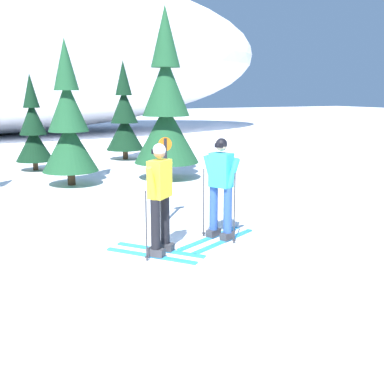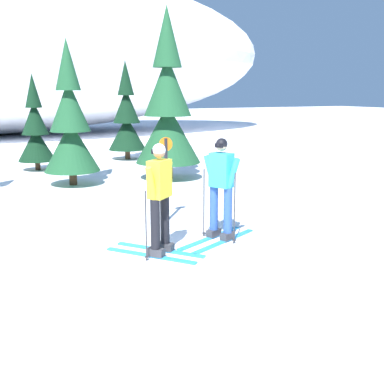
# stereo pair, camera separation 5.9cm
# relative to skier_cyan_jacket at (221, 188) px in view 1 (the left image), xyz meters

# --- Properties ---
(ground_plane) EXTENTS (120.00, 120.00, 0.00)m
(ground_plane) POSITION_rel_skier_cyan_jacket_xyz_m (-1.73, -0.59, -0.94)
(ground_plane) COLOR white
(skier_cyan_jacket) EXTENTS (1.74, 1.10, 1.81)m
(skier_cyan_jacket) POSITION_rel_skier_cyan_jacket_xyz_m (0.00, 0.00, 0.00)
(skier_cyan_jacket) COLOR #2893CC
(skier_cyan_jacket) RESTS_ON ground
(skier_yellow_jacket) EXTENTS (1.34, 1.52, 1.80)m
(skier_yellow_jacket) POSITION_rel_skier_cyan_jacket_xyz_m (-1.27, -0.28, 0.01)
(skier_yellow_jacket) COLOR #2893CC
(skier_yellow_jacket) RESTS_ON ground
(pine_tree_center_left) EXTENTS (1.22, 1.22, 3.17)m
(pine_tree_center_left) POSITION_rel_skier_cyan_jacket_xyz_m (-1.85, 9.28, 0.38)
(pine_tree_center_left) COLOR #47301E
(pine_tree_center_left) RESTS_ON ground
(pine_tree_center_right) EXTENTS (1.55, 1.55, 4.00)m
(pine_tree_center_right) POSITION_rel_skier_cyan_jacket_xyz_m (-1.32, 6.18, 0.73)
(pine_tree_center_right) COLOR #47301E
(pine_tree_center_right) RESTS_ON ground
(pine_tree_right) EXTENTS (1.93, 1.93, 5.00)m
(pine_tree_right) POSITION_rel_skier_cyan_jacket_xyz_m (1.48, 5.89, 1.15)
(pine_tree_right) COLOR #47301E
(pine_tree_right) RESTS_ON ground
(pine_tree_far_right) EXTENTS (1.45, 1.45, 3.74)m
(pine_tree_far_right) POSITION_rel_skier_cyan_jacket_xyz_m (1.69, 10.46, 0.63)
(pine_tree_far_right) COLOR #47301E
(pine_tree_far_right) RESTS_ON ground
(trail_marker_post) EXTENTS (0.28, 0.07, 1.71)m
(trail_marker_post) POSITION_rel_skier_cyan_jacket_xyz_m (-0.40, 1.52, 0.02)
(trail_marker_post) COLOR black
(trail_marker_post) RESTS_ON ground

